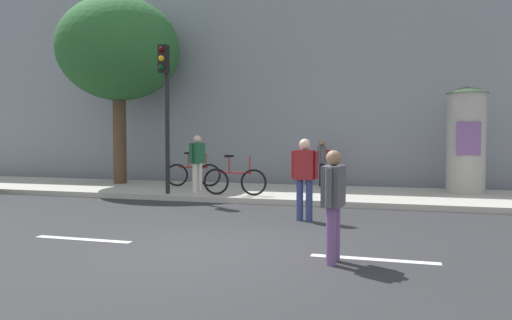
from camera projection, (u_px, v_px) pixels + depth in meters
name	position (u px, v px, depth m)	size (l,w,h in m)	color
ground_plane	(215.00, 249.00, 7.70)	(80.00, 80.00, 0.00)	#2B2B2D
sidewalk_curb	(303.00, 194.00, 14.39)	(36.00, 4.00, 0.15)	#B2ADA3
lane_markings	(215.00, 248.00, 7.70)	(25.80, 0.16, 0.01)	silver
building_backdrop	(329.00, 71.00, 18.98)	(36.00, 5.00, 8.48)	gray
traffic_light	(165.00, 94.00, 13.58)	(0.24, 0.45, 4.07)	black
poster_column	(466.00, 139.00, 13.89)	(1.14, 1.14, 3.00)	#9E9B93
street_tree	(119.00, 50.00, 16.66)	(4.06, 4.06, 6.26)	#4C3826
pedestrian_near_pole	(305.00, 173.00, 10.19)	(0.58, 0.27, 1.69)	navy
pedestrian_tallest	(333.00, 197.00, 6.77)	(0.29, 0.63, 1.55)	#724C84
pedestrian_in_light_jacket	(323.00, 159.00, 15.69)	(0.46, 0.57, 1.49)	black
pedestrian_in_dark_shirt	(197.00, 159.00, 14.31)	(0.37, 0.58, 1.62)	silver
bicycle_leaning	(193.00, 174.00, 15.85)	(1.74, 0.47, 1.09)	black
bicycle_upright	(235.00, 181.00, 13.43)	(1.77, 0.18, 1.09)	black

